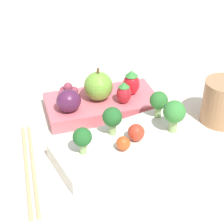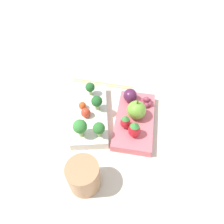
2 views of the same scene
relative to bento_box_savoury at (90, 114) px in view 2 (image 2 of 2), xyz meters
name	(u,v)px [view 2 (image 2 of 2)]	position (x,y,z in m)	size (l,w,h in m)	color
ground_plane	(111,120)	(-0.01, -0.06, -0.01)	(4.00, 4.00, 0.00)	beige
bento_box_savoury	(90,114)	(0.00, 0.00, 0.00)	(0.23, 0.11, 0.03)	silver
bento_box_fruit	(134,120)	(-0.02, -0.13, 0.00)	(0.22, 0.13, 0.02)	#DB6670
broccoli_floret_0	(90,88)	(0.07, 0.00, 0.04)	(0.03, 0.03, 0.04)	#93B770
broccoli_floret_1	(97,102)	(0.01, -0.02, 0.04)	(0.03, 0.03, 0.05)	#93B770
broccoli_floret_2	(80,127)	(-0.08, 0.01, 0.05)	(0.04, 0.04, 0.05)	#93B770
broccoli_floret_3	(99,129)	(-0.08, -0.03, 0.04)	(0.03, 0.03, 0.05)	#93B770
cherry_tomato_0	(82,106)	(0.01, 0.02, 0.02)	(0.02, 0.02, 0.02)	#DB4C1E
cherry_tomato_1	(86,113)	(-0.02, 0.01, 0.03)	(0.03, 0.03, 0.03)	red
apple	(136,110)	(-0.01, -0.13, 0.04)	(0.05, 0.05, 0.06)	#70A838
strawberry_0	(125,122)	(-0.05, -0.10, 0.03)	(0.03, 0.03, 0.04)	red
strawberry_1	(134,130)	(-0.08, -0.12, 0.03)	(0.03, 0.03, 0.05)	red
plum	(130,95)	(0.05, -0.12, 0.03)	(0.04, 0.04, 0.04)	#511E42
grape_cluster	(146,102)	(0.03, -0.16, 0.02)	(0.04, 0.04, 0.03)	#93384C
drinking_cup	(84,176)	(-0.20, -0.01, 0.03)	(0.07, 0.07, 0.08)	tan
chopsticks_pair	(103,83)	(0.15, -0.03, -0.01)	(0.06, 0.21, 0.01)	tan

